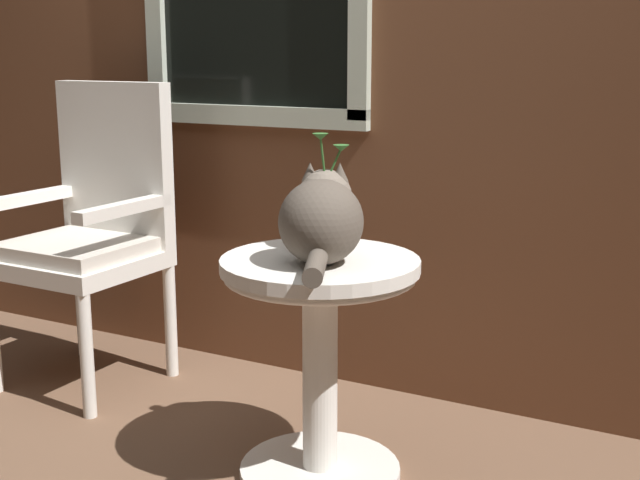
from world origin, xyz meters
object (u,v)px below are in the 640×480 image
wicker_chair (93,224)px  pewter_vase_with_ivy (326,216)px  wicker_side_table (320,334)px  cat (322,217)px

wicker_chair → pewter_vase_with_ivy: size_ratio=3.28×
pewter_vase_with_ivy → wicker_side_table: bearing=-69.8°
wicker_chair → cat: 1.13m
wicker_side_table → cat: bearing=-51.2°
wicker_chair → cat: bearing=-15.6°
cat → pewter_vase_with_ivy: (-0.05, 0.12, -0.02)m
wicker_side_table → pewter_vase_with_ivy: size_ratio=1.94×
cat → pewter_vase_with_ivy: bearing=113.5°
wicker_side_table → wicker_chair: wicker_chair is taller
wicker_side_table → cat: 0.33m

